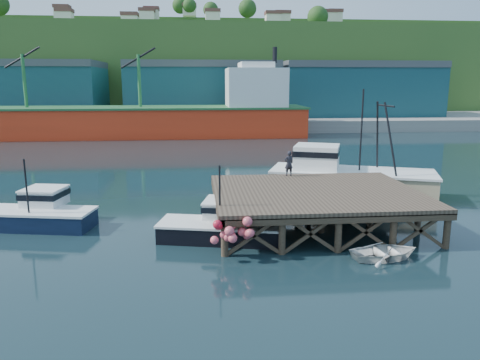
{
  "coord_description": "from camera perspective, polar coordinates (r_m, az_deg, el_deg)",
  "views": [
    {
      "loc": [
        -1.5,
        -26.44,
        8.39
      ],
      "look_at": [
        1.19,
        2.0,
        2.4
      ],
      "focal_mm": 35.0,
      "sensor_mm": 36.0,
      "label": 1
    }
  ],
  "objects": [
    {
      "name": "warehouse_mid",
      "position": [
        91.48,
        -4.55,
        10.63
      ],
      "size": [
        28.0,
        16.0,
        9.0
      ],
      "primitive_type": "cube",
      "color": "#195555",
      "rests_on": "far_quay"
    },
    {
      "name": "warehouse_right",
      "position": [
        96.74,
        13.83,
        10.39
      ],
      "size": [
        30.0,
        16.0,
        9.0
      ],
      "primitive_type": "cube",
      "color": "#195555",
      "rests_on": "far_quay"
    },
    {
      "name": "dockworker",
      "position": [
        31.93,
        5.96,
        2.01
      ],
      "size": [
        0.7,
        0.55,
        1.7
      ],
      "primitive_type": "imported",
      "rotation": [
        0.0,
        0.0,
        3.4
      ],
      "color": "black",
      "rests_on": "wharf"
    },
    {
      "name": "ground",
      "position": [
        27.78,
        -2.07,
        -5.74
      ],
      "size": [
        300.0,
        300.0,
        0.0
      ],
      "primitive_type": "plane",
      "color": "black",
      "rests_on": "ground"
    },
    {
      "name": "boat_navy",
      "position": [
        30.11,
        -23.39,
        -3.67
      ],
      "size": [
        7.07,
        4.32,
        4.21
      ],
      "rotation": [
        0.0,
        0.0,
        -0.19
      ],
      "color": "#0E1933",
      "rests_on": "ground"
    },
    {
      "name": "hillside",
      "position": [
        126.48,
        -4.85,
        12.99
      ],
      "size": [
        220.0,
        50.0,
        22.0
      ],
      "primitive_type": "cube",
      "color": "#2D511E",
      "rests_on": "ground"
    },
    {
      "name": "trawler",
      "position": [
        35.44,
        13.1,
        0.53
      ],
      "size": [
        12.55,
        8.03,
        7.91
      ],
      "rotation": [
        0.0,
        0.0,
        -0.35
      ],
      "color": "tan",
      "rests_on": "ground"
    },
    {
      "name": "dinghy",
      "position": [
        23.92,
        17.3,
        -8.36
      ],
      "size": [
        3.7,
        2.88,
        0.7
      ],
      "primitive_type": "imported",
      "rotation": [
        0.0,
        0.0,
        1.71
      ],
      "color": "silver",
      "rests_on": "ground"
    },
    {
      "name": "far_quay",
      "position": [
        96.74,
        -4.54,
        7.43
      ],
      "size": [
        160.0,
        40.0,
        2.0
      ],
      "primitive_type": "cube",
      "color": "gray",
      "rests_on": "ground"
    },
    {
      "name": "boat_black",
      "position": [
        25.61,
        -2.06,
        -5.47
      ],
      "size": [
        7.21,
        5.98,
        4.22
      ],
      "rotation": [
        0.0,
        0.0,
        -0.22
      ],
      "color": "black",
      "rests_on": "ground"
    },
    {
      "name": "cargo_ship",
      "position": [
        74.94,
        -10.83,
        7.75
      ],
      "size": [
        55.5,
        10.0,
        13.75
      ],
      "color": "red",
      "rests_on": "ground"
    },
    {
      "name": "wharf",
      "position": [
        27.93,
        9.26,
        -1.67
      ],
      "size": [
        12.0,
        10.0,
        2.62
      ],
      "color": "brown",
      "rests_on": "ground"
    },
    {
      "name": "warehouse_left",
      "position": [
        97.4,
        -25.91,
        9.57
      ],
      "size": [
        32.0,
        16.0,
        9.0
      ],
      "primitive_type": "cube",
      "color": "#195555",
      "rests_on": "far_quay"
    }
  ]
}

